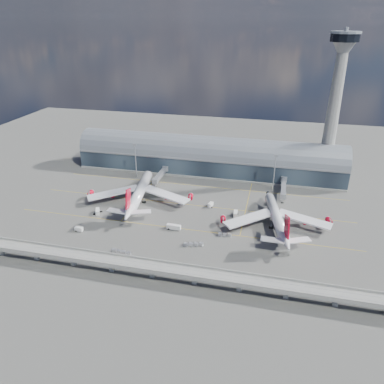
% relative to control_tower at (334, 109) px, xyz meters
% --- Properties ---
extents(ground, '(500.00, 500.00, 0.00)m').
position_rel_control_tower_xyz_m(ground, '(-85.00, -83.00, -51.64)').
color(ground, '#474744').
rests_on(ground, ground).
extents(taxi_lines, '(200.00, 80.12, 0.01)m').
position_rel_control_tower_xyz_m(taxi_lines, '(-85.00, -60.89, -51.63)').
color(taxi_lines, gold).
rests_on(taxi_lines, ground).
extents(terminal, '(200.00, 30.00, 28.00)m').
position_rel_control_tower_xyz_m(terminal, '(-85.00, -5.01, -40.30)').
color(terminal, '#1D2631').
rests_on(terminal, ground).
extents(control_tower, '(19.00, 19.00, 103.00)m').
position_rel_control_tower_xyz_m(control_tower, '(0.00, 0.00, 0.00)').
color(control_tower, gray).
rests_on(control_tower, ground).
extents(guideway, '(220.00, 8.50, 7.20)m').
position_rel_control_tower_xyz_m(guideway, '(-85.00, -138.00, -46.34)').
color(guideway, gray).
rests_on(guideway, ground).
extents(floodlight_mast_left, '(3.00, 0.70, 25.70)m').
position_rel_control_tower_xyz_m(floodlight_mast_left, '(-135.00, -28.00, -38.00)').
color(floodlight_mast_left, gray).
rests_on(floodlight_mast_left, ground).
extents(floodlight_mast_right, '(3.00, 0.70, 25.70)m').
position_rel_control_tower_xyz_m(floodlight_mast_right, '(-35.00, -28.00, -38.00)').
color(floodlight_mast_right, gray).
rests_on(floodlight_mast_right, ground).
extents(airliner_left, '(69.25, 72.86, 22.23)m').
position_rel_control_tower_xyz_m(airliner_left, '(-118.36, -66.18, -45.28)').
color(airliner_left, white).
rests_on(airliner_left, ground).
extents(airliner_right, '(63.24, 66.18, 21.13)m').
position_rel_control_tower_xyz_m(airliner_right, '(-31.19, -78.14, -46.16)').
color(airliner_right, white).
rests_on(airliner_right, ground).
extents(jet_bridge_left, '(4.40, 28.00, 7.25)m').
position_rel_control_tower_xyz_m(jet_bridge_left, '(-115.22, -29.88, -46.46)').
color(jet_bridge_left, gray).
rests_on(jet_bridge_left, ground).
extents(jet_bridge_right, '(4.40, 32.00, 7.25)m').
position_rel_control_tower_xyz_m(jet_bridge_right, '(-28.04, -31.82, -46.46)').
color(jet_bridge_right, gray).
rests_on(jet_bridge_right, ground).
extents(service_truck_0, '(4.61, 6.74, 2.67)m').
position_rel_control_tower_xyz_m(service_truck_0, '(-137.51, -87.39, -50.26)').
color(service_truck_0, silver).
rests_on(service_truck_0, ground).
extents(service_truck_1, '(4.57, 2.43, 2.59)m').
position_rel_control_tower_xyz_m(service_truck_1, '(-138.18, -108.87, -50.33)').
color(service_truck_1, silver).
rests_on(service_truck_1, ground).
extents(service_truck_2, '(8.15, 2.76, 2.92)m').
position_rel_control_tower_xyz_m(service_truck_2, '(-87.18, -94.70, -50.11)').
color(service_truck_2, silver).
rests_on(service_truck_2, ground).
extents(service_truck_3, '(2.82, 6.08, 2.86)m').
position_rel_control_tower_xyz_m(service_truck_3, '(-55.25, -71.00, -50.17)').
color(service_truck_3, silver).
rests_on(service_truck_3, ground).
extents(service_truck_4, '(3.14, 4.98, 2.67)m').
position_rel_control_tower_xyz_m(service_truck_4, '(-72.21, -62.58, -50.29)').
color(service_truck_4, silver).
rests_on(service_truck_4, ground).
extents(service_truck_5, '(6.82, 5.70, 3.15)m').
position_rel_control_tower_xyz_m(service_truck_5, '(-110.10, -52.89, -50.02)').
color(service_truck_5, silver).
rests_on(service_truck_5, ground).
extents(cargo_train_0, '(10.95, 3.05, 1.80)m').
position_rel_control_tower_xyz_m(cargo_train_0, '(-106.40, -123.86, -50.70)').
color(cargo_train_0, gray).
rests_on(cargo_train_0, ground).
extents(cargo_train_1, '(10.59, 4.37, 1.75)m').
position_rel_control_tower_xyz_m(cargo_train_1, '(-72.44, -108.59, -50.72)').
color(cargo_train_1, gray).
rests_on(cargo_train_1, ground).
extents(cargo_train_2, '(7.45, 2.62, 1.63)m').
position_rel_control_tower_xyz_m(cargo_train_2, '(-58.00, -95.20, -50.78)').
color(cargo_train_2, gray).
rests_on(cargo_train_2, ground).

